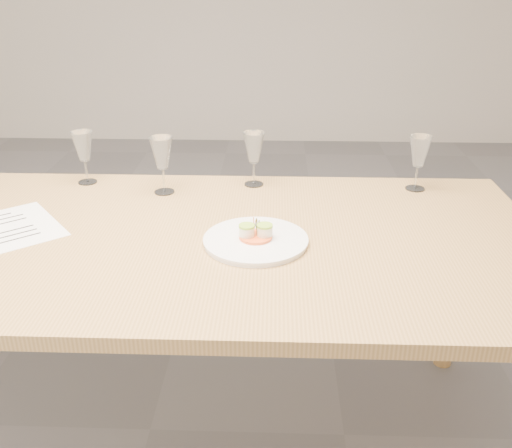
{
  "coord_description": "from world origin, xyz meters",
  "views": [
    {
      "loc": [
        0.42,
        -1.47,
        1.47
      ],
      "look_at": [
        0.37,
        -0.03,
        0.8
      ],
      "focal_mm": 40.0,
      "sensor_mm": 36.0,
      "label": 1
    }
  ],
  "objects_px": {
    "wine_glass_1": "(83,147)",
    "wine_glass_2": "(162,154)",
    "dining_table": "(132,254)",
    "wine_glass_4": "(419,152)",
    "wine_glass_3": "(254,149)",
    "recipe_sheet": "(12,228)",
    "dinner_plate": "(256,239)"
  },
  "relations": [
    {
      "from": "recipe_sheet",
      "to": "wine_glass_1",
      "type": "relative_size",
      "value": 2.11
    },
    {
      "from": "wine_glass_2",
      "to": "wine_glass_4",
      "type": "height_order",
      "value": "wine_glass_2"
    },
    {
      "from": "wine_glass_1",
      "to": "wine_glass_4",
      "type": "xyz_separation_m",
      "value": [
        1.15,
        -0.02,
        0.0
      ]
    },
    {
      "from": "dinner_plate",
      "to": "wine_glass_1",
      "type": "xyz_separation_m",
      "value": [
        -0.62,
        0.46,
        0.12
      ]
    },
    {
      "from": "wine_glass_1",
      "to": "wine_glass_2",
      "type": "relative_size",
      "value": 0.96
    },
    {
      "from": "wine_glass_3",
      "to": "dinner_plate",
      "type": "bearing_deg",
      "value": -87.02
    },
    {
      "from": "dinner_plate",
      "to": "recipe_sheet",
      "type": "distance_m",
      "value": 0.73
    },
    {
      "from": "wine_glass_1",
      "to": "dinner_plate",
      "type": "bearing_deg",
      "value": -36.65
    },
    {
      "from": "recipe_sheet",
      "to": "wine_glass_4",
      "type": "bearing_deg",
      "value": -23.2
    },
    {
      "from": "recipe_sheet",
      "to": "wine_glass_3",
      "type": "xyz_separation_m",
      "value": [
        0.7,
        0.38,
        0.13
      ]
    },
    {
      "from": "dinner_plate",
      "to": "wine_glass_2",
      "type": "relative_size",
      "value": 1.52
    },
    {
      "from": "dining_table",
      "to": "dinner_plate",
      "type": "distance_m",
      "value": 0.38
    },
    {
      "from": "dinner_plate",
      "to": "wine_glass_3",
      "type": "relative_size",
      "value": 1.55
    },
    {
      "from": "dinner_plate",
      "to": "wine_glass_3",
      "type": "height_order",
      "value": "wine_glass_3"
    },
    {
      "from": "dining_table",
      "to": "wine_glass_3",
      "type": "bearing_deg",
      "value": 50.25
    },
    {
      "from": "wine_glass_1",
      "to": "wine_glass_4",
      "type": "relative_size",
      "value": 0.99
    },
    {
      "from": "dining_table",
      "to": "wine_glass_4",
      "type": "bearing_deg",
      "value": 23.38
    },
    {
      "from": "dinner_plate",
      "to": "recipe_sheet",
      "type": "relative_size",
      "value": 0.75
    },
    {
      "from": "dining_table",
      "to": "wine_glass_2",
      "type": "distance_m",
      "value": 0.39
    },
    {
      "from": "dining_table",
      "to": "wine_glass_1",
      "type": "xyz_separation_m",
      "value": [
        -0.25,
        0.41,
        0.2
      ]
    },
    {
      "from": "recipe_sheet",
      "to": "wine_glass_1",
      "type": "height_order",
      "value": "wine_glass_1"
    },
    {
      "from": "recipe_sheet",
      "to": "wine_glass_1",
      "type": "distance_m",
      "value": 0.42
    },
    {
      "from": "wine_glass_3",
      "to": "wine_glass_4",
      "type": "height_order",
      "value": "same"
    },
    {
      "from": "wine_glass_2",
      "to": "wine_glass_3",
      "type": "distance_m",
      "value": 0.31
    },
    {
      "from": "dining_table",
      "to": "wine_glass_1",
      "type": "relative_size",
      "value": 12.87
    },
    {
      "from": "dining_table",
      "to": "recipe_sheet",
      "type": "relative_size",
      "value": 6.1
    },
    {
      "from": "wine_glass_4",
      "to": "dining_table",
      "type": "bearing_deg",
      "value": -156.62
    },
    {
      "from": "wine_glass_2",
      "to": "wine_glass_3",
      "type": "height_order",
      "value": "wine_glass_2"
    },
    {
      "from": "dinner_plate",
      "to": "recipe_sheet",
      "type": "xyz_separation_m",
      "value": [
        -0.73,
        0.08,
        -0.01
      ]
    },
    {
      "from": "dinner_plate",
      "to": "wine_glass_4",
      "type": "relative_size",
      "value": 1.56
    },
    {
      "from": "wine_glass_1",
      "to": "recipe_sheet",
      "type": "bearing_deg",
      "value": -105.89
    },
    {
      "from": "wine_glass_4",
      "to": "wine_glass_3",
      "type": "bearing_deg",
      "value": 177.74
    }
  ]
}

